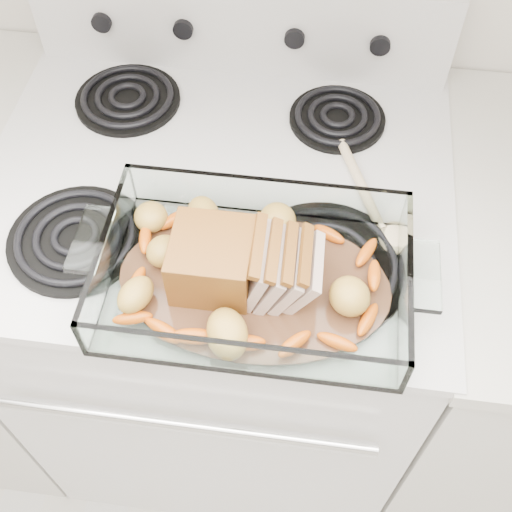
# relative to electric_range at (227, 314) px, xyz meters

# --- Properties ---
(electric_range) EXTENTS (0.78, 0.70, 1.12)m
(electric_range) POSITION_rel_electric_range_xyz_m (0.00, 0.00, 0.00)
(electric_range) COLOR silver
(electric_range) RESTS_ON ground
(baking_dish) EXTENTS (0.42, 0.28, 0.08)m
(baking_dish) POSITION_rel_electric_range_xyz_m (0.09, -0.21, 0.48)
(baking_dish) COLOR white
(baking_dish) RESTS_ON electric_range
(pork_roast) EXTENTS (0.21, 0.11, 0.09)m
(pork_roast) POSITION_rel_electric_range_xyz_m (0.06, -0.21, 0.51)
(pork_roast) COLOR brown
(pork_roast) RESTS_ON baking_dish
(roast_vegetables) EXTENTS (0.36, 0.20, 0.04)m
(roast_vegetables) POSITION_rel_electric_range_xyz_m (0.09, -0.18, 0.49)
(roast_vegetables) COLOR orange
(roast_vegetables) RESTS_ON baking_dish
(wooden_spoon) EXTENTS (0.13, 0.23, 0.02)m
(wooden_spoon) POSITION_rel_electric_range_xyz_m (0.27, -0.05, 0.46)
(wooden_spoon) COLOR beige
(wooden_spoon) RESTS_ON electric_range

